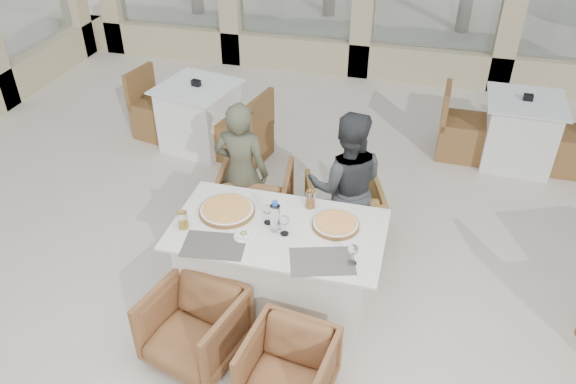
% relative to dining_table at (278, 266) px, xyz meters
% --- Properties ---
extents(ground, '(80.00, 80.00, 0.00)m').
position_rel_dining_table_xyz_m(ground, '(-0.08, 0.08, -0.39)').
color(ground, beige).
rests_on(ground, ground).
extents(perimeter_wall_far, '(10.00, 0.34, 1.60)m').
position_rel_dining_table_xyz_m(perimeter_wall_far, '(-0.08, 4.88, 0.42)').
color(perimeter_wall_far, '#C9BA8E').
rests_on(perimeter_wall_far, ground).
extents(dining_table, '(1.60, 0.90, 0.77)m').
position_rel_dining_table_xyz_m(dining_table, '(0.00, 0.00, 0.00)').
color(dining_table, silver).
rests_on(dining_table, ground).
extents(placemat_near_left, '(0.49, 0.36, 0.00)m').
position_rel_dining_table_xyz_m(placemat_near_left, '(-0.39, -0.31, 0.39)').
color(placemat_near_left, '#524D47').
rests_on(placemat_near_left, dining_table).
extents(placemat_near_right, '(0.52, 0.42, 0.00)m').
position_rel_dining_table_xyz_m(placemat_near_right, '(0.40, -0.28, 0.39)').
color(placemat_near_right, '#5F5851').
rests_on(placemat_near_right, dining_table).
extents(pizza_left, '(0.44, 0.44, 0.06)m').
position_rel_dining_table_xyz_m(pizza_left, '(-0.44, 0.09, 0.41)').
color(pizza_left, orange).
rests_on(pizza_left, dining_table).
extents(pizza_right, '(0.46, 0.46, 0.05)m').
position_rel_dining_table_xyz_m(pizza_right, '(0.41, 0.13, 0.41)').
color(pizza_right, orange).
rests_on(pizza_right, dining_table).
extents(water_bottle, '(0.09, 0.09, 0.26)m').
position_rel_dining_table_xyz_m(water_bottle, '(-0.01, -0.02, 0.52)').
color(water_bottle, '#ACCBE3').
rests_on(water_bottle, dining_table).
extents(wine_glass_centre, '(0.09, 0.09, 0.18)m').
position_rel_dining_table_xyz_m(wine_glass_centre, '(-0.09, 0.05, 0.48)').
color(wine_glass_centre, white).
rests_on(wine_glass_centre, dining_table).
extents(wine_glass_near, '(0.08, 0.08, 0.18)m').
position_rel_dining_table_xyz_m(wine_glass_near, '(0.06, -0.05, 0.48)').
color(wine_glass_near, white).
rests_on(wine_glass_near, dining_table).
extents(wine_glass_corner, '(0.08, 0.08, 0.18)m').
position_rel_dining_table_xyz_m(wine_glass_corner, '(0.60, -0.25, 0.48)').
color(wine_glass_corner, white).
rests_on(wine_glass_corner, dining_table).
extents(beer_glass_left, '(0.09, 0.09, 0.14)m').
position_rel_dining_table_xyz_m(beer_glass_left, '(-0.68, -0.17, 0.46)').
color(beer_glass_left, gold).
rests_on(beer_glass_left, dining_table).
extents(beer_glass_right, '(0.09, 0.09, 0.15)m').
position_rel_dining_table_xyz_m(beer_glass_right, '(0.17, 0.33, 0.46)').
color(beer_glass_right, '#C0721B').
rests_on(beer_glass_right, dining_table).
extents(olive_dish, '(0.13, 0.13, 0.04)m').
position_rel_dining_table_xyz_m(olive_dish, '(-0.22, -0.16, 0.41)').
color(olive_dish, white).
rests_on(olive_dish, dining_table).
extents(armchair_far_left, '(0.75, 0.77, 0.62)m').
position_rel_dining_table_xyz_m(armchair_far_left, '(-0.49, 0.96, -0.07)').
color(armchair_far_left, '#915F34').
rests_on(armchair_far_left, ground).
extents(armchair_far_right, '(0.83, 0.85, 0.61)m').
position_rel_dining_table_xyz_m(armchair_far_right, '(0.36, 0.95, -0.08)').
color(armchair_far_right, olive).
rests_on(armchair_far_right, ground).
extents(armchair_near_left, '(0.76, 0.78, 0.58)m').
position_rel_dining_table_xyz_m(armchair_near_left, '(-0.45, -0.67, -0.09)').
color(armchair_near_left, brown).
rests_on(armchair_near_left, ground).
extents(armchair_near_right, '(0.65, 0.66, 0.53)m').
position_rel_dining_table_xyz_m(armchair_near_right, '(0.30, -0.84, -0.12)').
color(armchair_near_right, brown).
rests_on(armchair_near_right, ground).
extents(diner_left, '(0.50, 0.33, 1.37)m').
position_rel_dining_table_xyz_m(diner_left, '(-0.55, 0.79, 0.30)').
color(diner_left, '#50513A').
rests_on(diner_left, ground).
extents(diner_right, '(0.76, 0.64, 1.39)m').
position_rel_dining_table_xyz_m(diner_right, '(0.39, 0.79, 0.31)').
color(diner_right, '#36393B').
rests_on(diner_right, ground).
extents(bg_table_a, '(1.77, 1.14, 0.77)m').
position_rel_dining_table_xyz_m(bg_table_a, '(-1.58, 2.25, 0.00)').
color(bg_table_a, white).
rests_on(bg_table_a, ground).
extents(bg_table_b, '(1.66, 0.86, 0.77)m').
position_rel_dining_table_xyz_m(bg_table_b, '(2.01, 2.80, 0.00)').
color(bg_table_b, silver).
rests_on(bg_table_b, ground).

